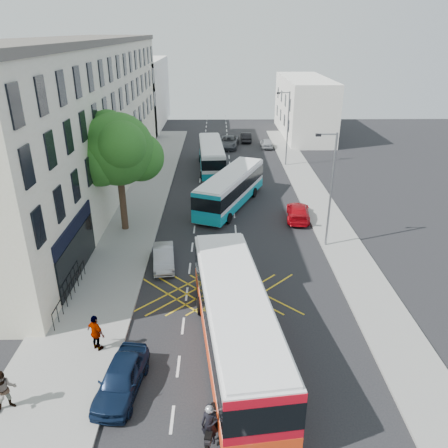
{
  "coord_description": "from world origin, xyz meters",
  "views": [
    {
      "loc": [
        -1.31,
        -15.67,
        14.19
      ],
      "look_at": [
        -0.95,
        11.11,
        2.2
      ],
      "focal_mm": 35.0,
      "sensor_mm": 36.0,
      "label": 1
    }
  ],
  "objects_px": {
    "street_tree": "(117,150)",
    "bus_far": "(211,156)",
    "bus_mid": "(231,189)",
    "pedestrian_far": "(96,333)",
    "bus_near": "(235,321)",
    "parked_car_silver": "(164,257)",
    "distant_car_dark": "(246,137)",
    "lamp_near": "(330,185)",
    "parked_car_blue": "(121,378)",
    "motorbike": "(210,426)",
    "distant_car_grey": "(228,142)",
    "lamp_far": "(287,125)",
    "red_hatchback": "(298,212)",
    "pedestrian_near": "(5,391)",
    "distant_car_silver": "(267,143)"
  },
  "relations": [
    {
      "from": "parked_car_silver",
      "to": "pedestrian_far",
      "type": "height_order",
      "value": "pedestrian_far"
    },
    {
      "from": "pedestrian_far",
      "to": "lamp_near",
      "type": "bearing_deg",
      "value": -105.59
    },
    {
      "from": "street_tree",
      "to": "pedestrian_near",
      "type": "bearing_deg",
      "value": -94.32
    },
    {
      "from": "street_tree",
      "to": "lamp_far",
      "type": "height_order",
      "value": "street_tree"
    },
    {
      "from": "parked_car_silver",
      "to": "red_hatchback",
      "type": "xyz_separation_m",
      "value": [
        10.05,
        7.57,
        0.02
      ]
    },
    {
      "from": "red_hatchback",
      "to": "distant_car_dark",
      "type": "bearing_deg",
      "value": -76.59
    },
    {
      "from": "lamp_far",
      "to": "distant_car_dark",
      "type": "height_order",
      "value": "lamp_far"
    },
    {
      "from": "lamp_near",
      "to": "pedestrian_far",
      "type": "xyz_separation_m",
      "value": [
        -13.32,
        -10.92,
        -3.52
      ]
    },
    {
      "from": "lamp_far",
      "to": "pedestrian_near",
      "type": "relative_size",
      "value": 4.31
    },
    {
      "from": "motorbike",
      "to": "parked_car_silver",
      "type": "xyz_separation_m",
      "value": [
        -3.23,
        13.52,
        -0.28
      ]
    },
    {
      "from": "bus_mid",
      "to": "distant_car_grey",
      "type": "relative_size",
      "value": 2.07
    },
    {
      "from": "bus_far",
      "to": "parked_car_blue",
      "type": "height_order",
      "value": "bus_far"
    },
    {
      "from": "motorbike",
      "to": "distant_car_grey",
      "type": "bearing_deg",
      "value": 97.31
    },
    {
      "from": "street_tree",
      "to": "pedestrian_near",
      "type": "xyz_separation_m",
      "value": [
        -1.32,
        -17.45,
        -5.21
      ]
    },
    {
      "from": "distant_car_silver",
      "to": "pedestrian_near",
      "type": "height_order",
      "value": "pedestrian_near"
    },
    {
      "from": "pedestrian_near",
      "to": "distant_car_silver",
      "type": "bearing_deg",
      "value": 39.77
    },
    {
      "from": "distant_car_dark",
      "to": "parked_car_blue",
      "type": "bearing_deg",
      "value": 79.55
    },
    {
      "from": "lamp_far",
      "to": "bus_mid",
      "type": "xyz_separation_m",
      "value": [
        -6.45,
        -12.09,
        -3.04
      ]
    },
    {
      "from": "bus_mid",
      "to": "pedestrian_near",
      "type": "distance_m",
      "value": 24.35
    },
    {
      "from": "street_tree",
      "to": "motorbike",
      "type": "distance_m",
      "value": 20.98
    },
    {
      "from": "bus_far",
      "to": "pedestrian_far",
      "type": "height_order",
      "value": "bus_far"
    },
    {
      "from": "bus_mid",
      "to": "red_hatchback",
      "type": "bearing_deg",
      "value": -5.79
    },
    {
      "from": "bus_near",
      "to": "street_tree",
      "type": "bearing_deg",
      "value": 112.52
    },
    {
      "from": "lamp_near",
      "to": "bus_mid",
      "type": "xyz_separation_m",
      "value": [
        -6.45,
        7.91,
        -3.04
      ]
    },
    {
      "from": "bus_near",
      "to": "parked_car_silver",
      "type": "relative_size",
      "value": 3.36
    },
    {
      "from": "parked_car_silver",
      "to": "distant_car_dark",
      "type": "distance_m",
      "value": 35.22
    },
    {
      "from": "lamp_far",
      "to": "distant_car_grey",
      "type": "xyz_separation_m",
      "value": [
        -6.17,
        8.52,
        -3.89
      ]
    },
    {
      "from": "motorbike",
      "to": "bus_far",
      "type": "bearing_deg",
      "value": 100.13
    },
    {
      "from": "motorbike",
      "to": "lamp_far",
      "type": "bearing_deg",
      "value": 87.2
    },
    {
      "from": "bus_far",
      "to": "parked_car_silver",
      "type": "xyz_separation_m",
      "value": [
        -2.84,
        -21.5,
        -0.93
      ]
    },
    {
      "from": "bus_near",
      "to": "distant_car_silver",
      "type": "height_order",
      "value": "bus_near"
    },
    {
      "from": "distant_car_grey",
      "to": "pedestrian_near",
      "type": "xyz_separation_m",
      "value": [
        -9.85,
        -43.0,
        0.35
      ]
    },
    {
      "from": "street_tree",
      "to": "red_hatchback",
      "type": "xyz_separation_m",
      "value": [
        13.66,
        2.01,
        -5.66
      ]
    },
    {
      "from": "street_tree",
      "to": "lamp_near",
      "type": "height_order",
      "value": "street_tree"
    },
    {
      "from": "street_tree",
      "to": "bus_far",
      "type": "bearing_deg",
      "value": 67.97
    },
    {
      "from": "street_tree",
      "to": "distant_car_grey",
      "type": "distance_m",
      "value": 27.51
    },
    {
      "from": "lamp_near",
      "to": "lamp_far",
      "type": "distance_m",
      "value": 20.0
    },
    {
      "from": "street_tree",
      "to": "bus_far",
      "type": "relative_size",
      "value": 0.83
    },
    {
      "from": "distant_car_silver",
      "to": "bus_mid",
      "type": "bearing_deg",
      "value": 74.97
    },
    {
      "from": "bus_mid",
      "to": "pedestrian_far",
      "type": "relative_size",
      "value": 5.73
    },
    {
      "from": "parked_car_silver",
      "to": "lamp_far",
      "type": "bearing_deg",
      "value": 56.49
    },
    {
      "from": "distant_car_dark",
      "to": "lamp_near",
      "type": "bearing_deg",
      "value": 96.15
    },
    {
      "from": "distant_car_grey",
      "to": "pedestrian_near",
      "type": "height_order",
      "value": "pedestrian_near"
    },
    {
      "from": "bus_mid",
      "to": "motorbike",
      "type": "xyz_separation_m",
      "value": [
        -1.42,
        -24.02,
        -0.68
      ]
    },
    {
      "from": "bus_near",
      "to": "distant_car_dark",
      "type": "relative_size",
      "value": 3.29
    },
    {
      "from": "lamp_far",
      "to": "street_tree",
      "type": "bearing_deg",
      "value": -130.81
    },
    {
      "from": "lamp_far",
      "to": "distant_car_silver",
      "type": "relative_size",
      "value": 2.23
    },
    {
      "from": "street_tree",
      "to": "bus_far",
      "type": "height_order",
      "value": "street_tree"
    },
    {
      "from": "lamp_far",
      "to": "distant_car_grey",
      "type": "height_order",
      "value": "lamp_far"
    },
    {
      "from": "lamp_near",
      "to": "parked_car_blue",
      "type": "relative_size",
      "value": 1.97
    }
  ]
}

